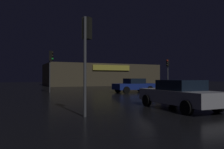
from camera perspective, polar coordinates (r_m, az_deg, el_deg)
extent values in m
plane|color=black|center=(18.84, 9.56, -5.40)|extent=(120.00, 120.00, 0.00)
cube|color=brown|center=(43.70, -2.86, -0.13)|extent=(21.36, 9.85, 4.04)
cube|color=#E5D84C|center=(39.06, -0.10, 1.78)|extent=(7.15, 0.24, 0.94)
cylinder|color=#595B60|center=(8.51, -7.06, 2.05)|extent=(0.11, 0.11, 3.88)
cube|color=black|center=(8.85, -6.53, 11.84)|extent=(0.41, 0.41, 0.85)
sphere|color=black|center=(9.05, -6.02, 13.22)|extent=(0.20, 0.20, 0.20)
sphere|color=black|center=(8.99, -6.03, 11.64)|extent=(0.20, 0.20, 0.20)
sphere|color=#19D13F|center=(8.94, -6.03, 10.04)|extent=(0.20, 0.20, 0.20)
cylinder|color=#595B60|center=(22.95, -15.90, 0.69)|extent=(0.10, 0.10, 4.20)
cube|color=black|center=(22.95, -15.57, 4.69)|extent=(0.41, 0.41, 1.00)
sphere|color=black|center=(22.89, -15.24, 5.46)|extent=(0.20, 0.20, 0.20)
sphere|color=black|center=(22.86, -15.25, 4.71)|extent=(0.20, 0.20, 0.20)
sphere|color=#19D13F|center=(22.83, -15.25, 3.96)|extent=(0.20, 0.20, 0.20)
cylinder|color=#595B60|center=(28.86, 14.34, 0.04)|extent=(0.12, 0.12, 3.84)
cube|color=black|center=(28.76, 14.28, 2.98)|extent=(0.41, 0.41, 0.89)
sphere|color=red|center=(28.62, 14.23, 3.54)|extent=(0.20, 0.20, 0.20)
sphere|color=black|center=(28.60, 14.23, 3.00)|extent=(0.20, 0.20, 0.20)
sphere|color=black|center=(28.59, 14.23, 2.47)|extent=(0.20, 0.20, 0.20)
cube|color=#B7B7BF|center=(11.05, 16.96, -5.47)|extent=(1.81, 4.57, 0.61)
cube|color=black|center=(10.91, 17.42, -2.64)|extent=(1.58, 1.97, 0.48)
cylinder|color=black|center=(11.78, 9.06, -6.70)|extent=(0.24, 0.61, 0.61)
cylinder|color=black|center=(12.76, 15.55, -6.23)|extent=(0.24, 0.61, 0.61)
cylinder|color=black|center=(9.41, 18.89, -8.18)|extent=(0.24, 0.61, 0.61)
cylinder|color=black|center=(10.61, 25.76, -7.30)|extent=(0.24, 0.61, 0.61)
cube|color=navy|center=(22.02, 5.70, -3.10)|extent=(4.10, 1.84, 0.58)
cube|color=black|center=(22.04, 5.83, -1.69)|extent=(1.75, 1.62, 0.50)
cylinder|color=black|center=(23.50, 7.38, -3.66)|extent=(0.68, 0.23, 0.68)
cylinder|color=black|center=(22.04, 9.89, -3.84)|extent=(0.68, 0.23, 0.68)
cylinder|color=black|center=(22.15, 1.54, -3.84)|extent=(0.68, 0.23, 0.68)
cylinder|color=black|center=(20.60, 3.79, -4.07)|extent=(0.68, 0.23, 0.68)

